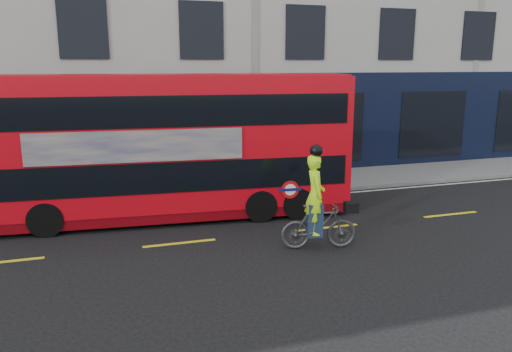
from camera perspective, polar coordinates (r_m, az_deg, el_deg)
name	(u,v)px	position (r m, az deg, el deg)	size (l,w,h in m)	color
ground	(354,246)	(12.45, 11.11, -7.91)	(120.00, 120.00, 0.00)	black
pavement	(267,184)	(18.14, 1.30, -0.94)	(60.00, 3.00, 0.12)	gray
kerb	(282,194)	(16.77, 2.96, -2.07)	(60.00, 0.12, 0.13)	slate
road_edge_line	(285,198)	(16.52, 3.32, -2.53)	(58.00, 0.10, 0.01)	silver
lane_dashes	(327,228)	(13.71, 8.11, -5.85)	(58.00, 0.12, 0.01)	yellow
bus	(172,146)	(14.29, -9.58, 3.45)	(10.23, 3.11, 4.06)	red
cyclist	(318,214)	(11.92, 7.06, -4.36)	(1.89, 0.88, 2.53)	#3F4143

